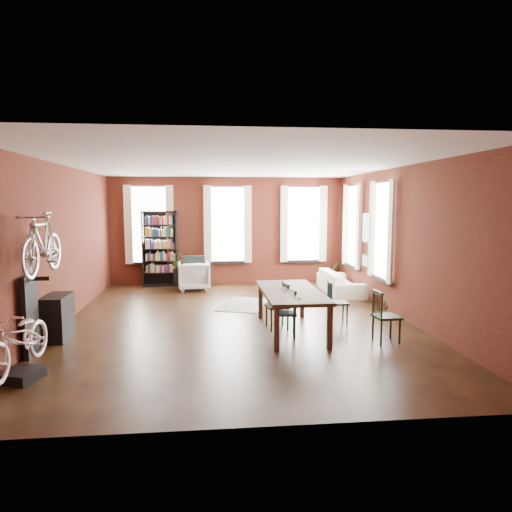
{
  "coord_description": "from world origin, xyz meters",
  "views": [
    {
      "loc": [
        -0.56,
        -9.2,
        2.43
      ],
      "look_at": [
        0.45,
        0.6,
        1.29
      ],
      "focal_mm": 32.0,
      "sensor_mm": 36.0,
      "label": 1
    }
  ],
  "objects": [
    {
      "name": "dining_chair_d",
      "position": [
        2.03,
        -0.33,
        0.42
      ],
      "size": [
        0.4,
        0.4,
        0.85
      ],
      "primitive_type": "cube",
      "rotation": [
        0.0,
        0.0,
        1.54
      ],
      "color": "#1A3839",
      "rests_on": "ground"
    },
    {
      "name": "dining_table",
      "position": [
        0.97,
        -0.88,
        0.4
      ],
      "size": [
        1.09,
        2.36,
        0.8
      ],
      "primitive_type": "cube",
      "rotation": [
        0.0,
        0.0,
        0.01
      ],
      "color": "#493B2C",
      "rests_on": "ground"
    },
    {
      "name": "dining_chair_a",
      "position": [
        0.81,
        -1.15,
        0.44
      ],
      "size": [
        0.45,
        0.45,
        0.87
      ],
      "primitive_type": "cube",
      "rotation": [
        0.0,
        0.0,
        -1.7
      ],
      "color": "#193835",
      "rests_on": "ground"
    },
    {
      "name": "bicycle_floor",
      "position": [
        -3.15,
        -2.84,
        0.97
      ],
      "size": [
        0.65,
        0.92,
        1.67
      ],
      "primitive_type": "imported",
      "rotation": [
        0.0,
        0.0,
        -0.08
      ],
      "color": "white",
      "rests_on": "bike_trainer"
    },
    {
      "name": "dining_chair_c",
      "position": [
        2.53,
        -1.66,
        0.45
      ],
      "size": [
        0.45,
        0.45,
        0.91
      ],
      "primitive_type": "cube",
      "rotation": [
        0.0,
        0.0,
        1.64
      ],
      "color": "black",
      "rests_on": "ground"
    },
    {
      "name": "white_armchair",
      "position": [
        -1.0,
        3.56,
        0.44
      ],
      "size": [
        0.91,
        0.86,
        0.87
      ],
      "primitive_type": "imported",
      "rotation": [
        0.0,
        0.0,
        3.22
      ],
      "color": "silver",
      "rests_on": "ground"
    },
    {
      "name": "plant_on_stand",
      "position": [
        -1.51,
        4.28,
        0.74
      ],
      "size": [
        0.66,
        0.68,
        0.42
      ],
      "primitive_type": "imported",
      "rotation": [
        0.0,
        0.0,
        0.42
      ],
      "color": "#3B6227",
      "rests_on": "plant_stand"
    },
    {
      "name": "plant_small",
      "position": [
        3.18,
        0.04,
        0.07
      ],
      "size": [
        0.45,
        0.43,
        0.15
      ],
      "primitive_type": "imported",
      "rotation": [
        0.0,
        0.0,
        0.85
      ],
      "color": "#2A5421",
      "rests_on": "ground"
    },
    {
      "name": "bookshelf",
      "position": [
        -2.0,
        4.3,
        1.1
      ],
      "size": [
        1.0,
        0.32,
        2.2
      ],
      "primitive_type": "cube",
      "color": "black",
      "rests_on": "ground"
    },
    {
      "name": "plant_stand",
      "position": [
        -1.5,
        4.27,
        0.26
      ],
      "size": [
        0.29,
        0.29,
        0.53
      ],
      "primitive_type": "cube",
      "rotation": [
        0.0,
        0.0,
        0.11
      ],
      "color": "black",
      "rests_on": "ground"
    },
    {
      "name": "bike_trainer",
      "position": [
        -3.18,
        -2.83,
        0.07
      ],
      "size": [
        0.62,
        0.62,
        0.14
      ],
      "primitive_type": "cube",
      "rotation": [
        0.0,
        0.0,
        -0.34
      ],
      "color": "black",
      "rests_on": "ground"
    },
    {
      "name": "striped_rug",
      "position": [
        0.24,
        1.52,
        0.01
      ],
      "size": [
        1.44,
        1.84,
        0.01
      ],
      "primitive_type": "cube",
      "rotation": [
        0.0,
        0.0,
        -0.31
      ],
      "color": "black",
      "rests_on": "ground"
    },
    {
      "name": "plant_by_sofa",
      "position": [
        3.21,
        4.19,
        0.15
      ],
      "size": [
        0.54,
        0.76,
        0.31
      ],
      "primitive_type": "imported",
      "rotation": [
        0.0,
        0.0,
        0.25
      ],
      "color": "#2F5221",
      "rests_on": "ground"
    },
    {
      "name": "bike_wall_rack",
      "position": [
        -3.4,
        -1.8,
        0.65
      ],
      "size": [
        0.16,
        0.6,
        1.3
      ],
      "primitive_type": "cube",
      "color": "black",
      "rests_on": "ground"
    },
    {
      "name": "console_table",
      "position": [
        -3.28,
        -0.9,
        0.4
      ],
      "size": [
        0.4,
        0.8,
        0.8
      ],
      "primitive_type": "cube",
      "color": "black",
      "rests_on": "ground"
    },
    {
      "name": "dining_chair_b",
      "position": [
        0.74,
        -0.61,
        0.44
      ],
      "size": [
        0.47,
        0.47,
        0.88
      ],
      "primitive_type": "cube",
      "rotation": [
        0.0,
        0.0,
        -1.41
      ],
      "color": "#1E301C",
      "rests_on": "ground"
    },
    {
      "name": "room",
      "position": [
        0.25,
        0.62,
        2.14
      ],
      "size": [
        9.0,
        9.04,
        3.22
      ],
      "color": "black",
      "rests_on": "ground"
    },
    {
      "name": "bicycle_hung",
      "position": [
        -3.15,
        -1.8,
        2.13
      ],
      "size": [
        0.47,
        1.0,
        1.66
      ],
      "primitive_type": "imported",
      "color": "#A5A8AD",
      "rests_on": "bike_wall_rack"
    },
    {
      "name": "cream_sofa",
      "position": [
        2.95,
        2.6,
        0.41
      ],
      "size": [
        0.61,
        2.08,
        0.81
      ],
      "primitive_type": "imported",
      "rotation": [
        0.0,
        0.0,
        1.57
      ],
      "color": "beige",
      "rests_on": "ground"
    }
  ]
}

